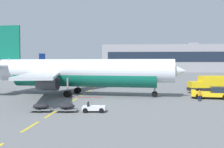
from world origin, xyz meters
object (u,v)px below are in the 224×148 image
object	(u,v)px
airliner_foreground	(81,72)
airliner_mid_left	(23,67)
pushback_tug	(213,93)
ground_power_truck	(209,84)
baggage_train	(67,107)
ground_crew_worker	(200,95)

from	to	relation	value
airliner_foreground	airliner_mid_left	bearing A→B (deg)	119.58
pushback_tug	ground_power_truck	xyz separation A→B (m)	(1.39, 7.84, 0.74)
pushback_tug	airliner_mid_left	world-z (taller)	airliner_mid_left
baggage_train	airliner_foreground	bearing A→B (deg)	95.95
airliner_mid_left	baggage_train	xyz separation A→B (m)	(44.85, -91.45, -2.65)
baggage_train	ground_power_truck	bearing A→B (deg)	44.81
airliner_foreground	ground_power_truck	world-z (taller)	airliner_foreground
ground_power_truck	pushback_tug	bearing A→B (deg)	-100.05
airliner_foreground	pushback_tug	xyz separation A→B (m)	(21.32, -2.08, -3.05)
pushback_tug	ground_power_truck	world-z (taller)	ground_power_truck
airliner_mid_left	airliner_foreground	bearing A→B (deg)	-60.42
baggage_train	pushback_tug	bearing A→B (deg)	33.68
airliner_mid_left	ground_crew_worker	distance (m)	102.32
ground_power_truck	ground_crew_worker	distance (m)	11.72
pushback_tug	ground_power_truck	size ratio (longest dim) A/B	0.86
pushback_tug	baggage_train	bearing A→B (deg)	-146.32
pushback_tug	ground_power_truck	bearing A→B (deg)	79.95
airliner_mid_left	ground_crew_worker	size ratio (longest dim) A/B	15.67
baggage_train	ground_crew_worker	size ratio (longest dim) A/B	5.30
baggage_train	ground_crew_worker	bearing A→B (deg)	30.42
airliner_foreground	ground_crew_worker	xyz separation A→B (m)	(18.64, -5.21, -3.02)
pushback_tug	ground_crew_worker	world-z (taller)	pushback_tug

